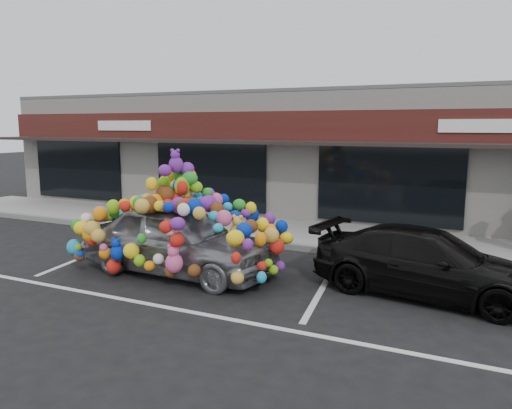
% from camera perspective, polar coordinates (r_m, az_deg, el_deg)
% --- Properties ---
extents(ground, '(90.00, 90.00, 0.00)m').
position_cam_1_polar(ground, '(11.27, -6.22, -7.34)').
color(ground, black).
rests_on(ground, ground).
extents(shop_building, '(24.00, 7.20, 4.31)m').
position_cam_1_polar(shop_building, '(18.55, 7.51, 5.89)').
color(shop_building, silver).
rests_on(shop_building, ground).
extents(sidewalk, '(26.00, 3.00, 0.15)m').
position_cam_1_polar(sidewalk, '(14.70, 1.97, -3.10)').
color(sidewalk, '#9C9B96').
rests_on(sidewalk, ground).
extents(kerb, '(26.00, 0.18, 0.16)m').
position_cam_1_polar(kerb, '(13.37, -0.59, -4.32)').
color(kerb, slate).
rests_on(kerb, ground).
extents(parking_stripe_left, '(0.73, 4.37, 0.01)m').
position_cam_1_polar(parking_stripe_left, '(13.32, -17.62, -5.12)').
color(parking_stripe_left, silver).
rests_on(parking_stripe_left, ground).
extents(parking_stripe_mid, '(0.73, 4.37, 0.01)m').
position_cam_1_polar(parking_stripe_mid, '(10.32, 7.91, -8.90)').
color(parking_stripe_mid, silver).
rests_on(parking_stripe_mid, ground).
extents(lane_line, '(14.00, 0.12, 0.01)m').
position_cam_1_polar(lane_line, '(8.44, -2.74, -13.01)').
color(lane_line, silver).
rests_on(lane_line, ground).
extents(toy_car, '(3.16, 4.75, 2.72)m').
position_cam_1_polar(toy_car, '(10.81, -8.90, -3.06)').
color(toy_car, '#9EA4A9').
rests_on(toy_car, ground).
extents(black_sedan, '(2.36, 4.51, 1.25)m').
position_cam_1_polar(black_sedan, '(9.92, 19.02, -6.34)').
color(black_sedan, black).
rests_on(black_sedan, ground).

